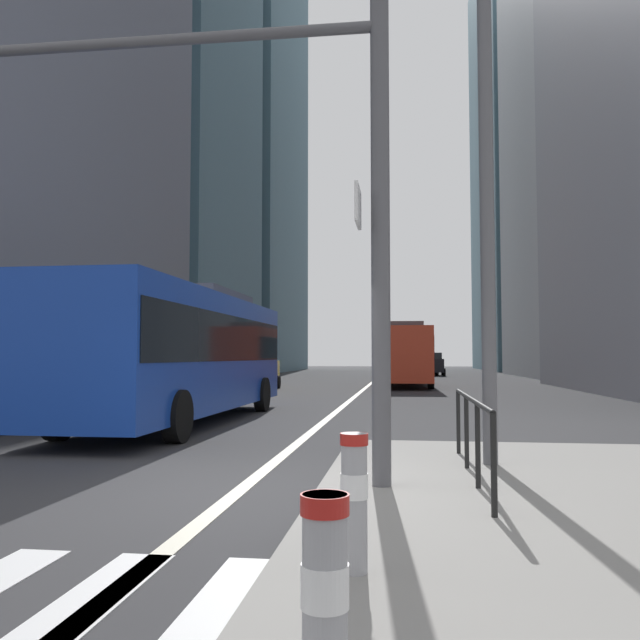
# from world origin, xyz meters

# --- Properties ---
(ground_plane) EXTENTS (160.00, 160.00, 0.00)m
(ground_plane) POSITION_xyz_m (0.00, 20.00, 0.00)
(ground_plane) COLOR #303033
(lane_centre_line) EXTENTS (0.20, 80.00, 0.01)m
(lane_centre_line) POSITION_xyz_m (0.00, 30.00, 0.01)
(lane_centre_line) COLOR beige
(lane_centre_line) RESTS_ON ground
(office_tower_left_mid) EXTENTS (10.79, 17.94, 46.82)m
(office_tower_left_mid) POSITION_xyz_m (-16.00, 39.83, 23.41)
(office_tower_left_mid) COLOR slate
(office_tower_left_mid) RESTS_ON ground
(office_tower_left_far) EXTENTS (11.36, 23.95, 49.78)m
(office_tower_left_far) POSITION_xyz_m (-16.00, 62.99, 24.89)
(office_tower_left_far) COLOR slate
(office_tower_left_far) RESTS_ON ground
(office_tower_right_mid) EXTENTS (11.44, 19.44, 37.91)m
(office_tower_right_mid) POSITION_xyz_m (17.00, 46.25, 18.95)
(office_tower_right_mid) COLOR #9E9EA3
(office_tower_right_mid) RESTS_ON ground
(office_tower_right_far) EXTENTS (11.15, 24.80, 52.21)m
(office_tower_right_far) POSITION_xyz_m (17.00, 72.10, 26.10)
(office_tower_right_far) COLOR slate
(office_tower_right_far) RESTS_ON ground
(city_bus_blue_oncoming) EXTENTS (2.76, 11.12, 3.40)m
(city_bus_blue_oncoming) POSITION_xyz_m (-3.43, 7.81, 1.84)
(city_bus_blue_oncoming) COLOR #14389E
(city_bus_blue_oncoming) RESTS_ON ground
(city_bus_red_receding) EXTENTS (2.87, 11.40, 3.40)m
(city_bus_red_receding) POSITION_xyz_m (2.02, 28.75, 1.84)
(city_bus_red_receding) COLOR red
(city_bus_red_receding) RESTS_ON ground
(car_oncoming_mid) EXTENTS (2.08, 4.39, 1.94)m
(car_oncoming_mid) POSITION_xyz_m (-5.30, 23.41, 0.99)
(car_oncoming_mid) COLOR gold
(car_oncoming_mid) RESTS_ON ground
(car_receding_near) EXTENTS (2.10, 4.29, 1.94)m
(car_receding_near) POSITION_xyz_m (3.86, 50.19, 0.99)
(car_receding_near) COLOR maroon
(car_receding_near) RESTS_ON ground
(car_receding_far) EXTENTS (2.09, 4.23, 1.94)m
(car_receding_far) POSITION_xyz_m (4.36, 48.07, 0.99)
(car_receding_far) COLOR black
(car_receding_far) RESTS_ON ground
(traffic_signal_gantry) EXTENTS (5.66, 0.65, 6.00)m
(traffic_signal_gantry) POSITION_xyz_m (-0.14, -0.07, 4.09)
(traffic_signal_gantry) COLOR #515156
(traffic_signal_gantry) RESTS_ON median_island
(street_lamp_post) EXTENTS (5.50, 0.32, 8.00)m
(street_lamp_post) POSITION_xyz_m (3.15, 1.61, 5.28)
(street_lamp_post) COLOR #56565B
(street_lamp_post) RESTS_ON median_island
(bollard_front) EXTENTS (0.20, 0.20, 0.93)m
(bollard_front) POSITION_xyz_m (1.67, -5.00, 0.67)
(bollard_front) COLOR #99999E
(bollard_front) RESTS_ON median_island
(bollard_left) EXTENTS (0.20, 0.20, 0.95)m
(bollard_left) POSITION_xyz_m (1.64, -3.06, 0.67)
(bollard_left) COLOR #99999E
(bollard_left) RESTS_ON median_island
(pedestrian_railing) EXTENTS (0.06, 4.01, 0.98)m
(pedestrian_railing) POSITION_xyz_m (2.80, 0.60, 0.87)
(pedestrian_railing) COLOR black
(pedestrian_railing) RESTS_ON median_island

